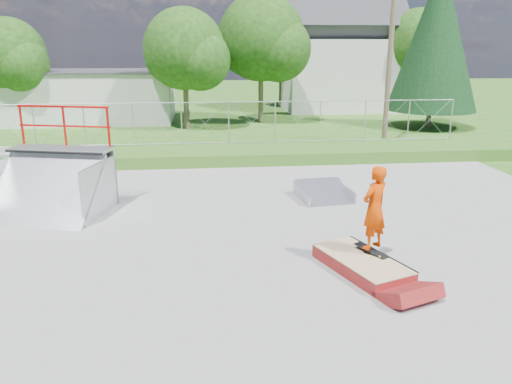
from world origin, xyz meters
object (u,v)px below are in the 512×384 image
Objects in this scene: grind_box at (361,265)px; flat_bank_ramp at (324,193)px; quarter_pipe at (46,165)px; skater at (374,211)px.

flat_bank_ramp is (0.44, 5.09, 0.07)m from grind_box.
quarter_pipe reaches higher than flat_bank_ramp.
skater is (-0.17, -4.88, 1.03)m from flat_bank_ramp.
flat_bank_ramp is (7.94, 0.61, -1.23)m from quarter_pipe.
skater is at bearing 18.25° from grind_box.
grind_box is at bearing -15.98° from quarter_pipe.
flat_bank_ramp is 4.99m from skater.
skater is at bearing -13.88° from quarter_pipe.
grind_box is 8.84m from quarter_pipe.
skater reaches higher than flat_bank_ramp.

